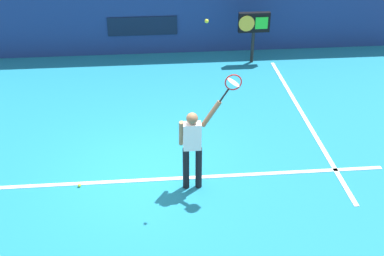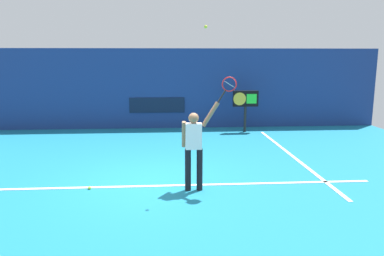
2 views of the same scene
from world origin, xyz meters
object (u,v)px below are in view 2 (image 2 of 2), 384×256
tennis_racket (228,86)px  spare_ball (90,188)px  tennis_player (194,145)px  tennis_ball (206,27)px  scoreboard_clock (245,100)px

tennis_racket → spare_ball: bearing=176.1°
tennis_player → tennis_racket: bearing=-0.3°
tennis_ball → tennis_racket: bearing=1.7°
tennis_racket → spare_ball: 3.72m
tennis_player → tennis_ball: bearing=-4.7°
tennis_player → tennis_racket: (0.71, -0.00, 1.24)m
tennis_racket → scoreboard_clock: size_ratio=0.38×
tennis_ball → scoreboard_clock: size_ratio=0.04×
scoreboard_clock → spare_ball: bearing=-127.8°
tennis_racket → tennis_ball: (-0.48, -0.01, 1.17)m
tennis_player → tennis_racket: tennis_racket is taller
tennis_player → scoreboard_clock: size_ratio=1.22×
tennis_player → spare_ball: (-2.27, 0.20, -0.97)m
tennis_player → scoreboard_clock: (2.43, 6.25, 0.21)m
tennis_racket → tennis_ball: tennis_ball is taller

